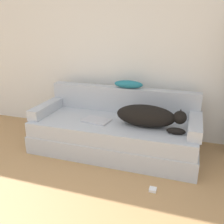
# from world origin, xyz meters

# --- Properties ---
(wall_back) EXTENTS (7.17, 0.06, 2.70)m
(wall_back) POSITION_xyz_m (0.00, 2.85, 1.35)
(wall_back) COLOR silver
(wall_back) RESTS_ON ground_plane
(couch) EXTENTS (2.09, 0.89, 0.42)m
(couch) POSITION_xyz_m (0.23, 2.20, 0.20)
(couch) COLOR #B2B7BC
(couch) RESTS_ON ground_plane
(couch_backrest) EXTENTS (2.05, 0.15, 0.34)m
(couch_backrest) POSITION_xyz_m (0.23, 2.57, 0.59)
(couch_backrest) COLOR #B2B7BC
(couch_backrest) RESTS_ON couch
(couch_arm_left) EXTENTS (0.15, 0.70, 0.13)m
(couch_arm_left) POSITION_xyz_m (-0.75, 2.19, 0.48)
(couch_arm_left) COLOR #B2B7BC
(couch_arm_left) RESTS_ON couch
(couch_arm_right) EXTENTS (0.15, 0.70, 0.13)m
(couch_arm_right) POSITION_xyz_m (1.20, 2.19, 0.48)
(couch_arm_right) COLOR #B2B7BC
(couch_arm_right) RESTS_ON couch
(dog) EXTENTS (0.82, 0.29, 0.27)m
(dog) POSITION_xyz_m (0.67, 2.14, 0.55)
(dog) COLOR black
(dog) RESTS_ON couch
(laptop) EXTENTS (0.37, 0.28, 0.02)m
(laptop) POSITION_xyz_m (0.01, 2.12, 0.42)
(laptop) COLOR #B7B7BC
(laptop) RESTS_ON couch
(throw_pillow) EXTENTS (0.39, 0.15, 0.10)m
(throw_pillow) POSITION_xyz_m (0.30, 2.56, 0.81)
(throw_pillow) COLOR teal
(throw_pillow) RESTS_ON couch_backrest
(power_adapter) EXTENTS (0.07, 0.07, 0.03)m
(power_adapter) POSITION_xyz_m (0.85, 1.50, 0.01)
(power_adapter) COLOR white
(power_adapter) RESTS_ON ground_plane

